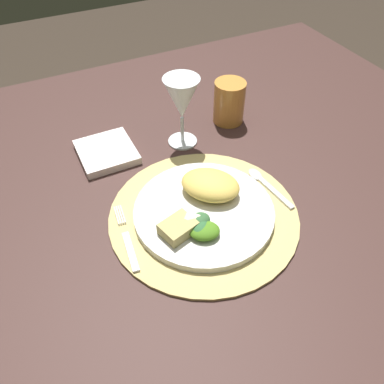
% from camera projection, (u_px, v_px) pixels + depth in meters
% --- Properties ---
extents(ground_plane, '(6.00, 6.00, 0.00)m').
position_uv_depth(ground_plane, '(203.00, 328.00, 1.35)').
color(ground_plane, '#352B21').
extents(dining_table, '(1.31, 1.09, 0.73)m').
position_uv_depth(dining_table, '(209.00, 208.00, 0.92)').
color(dining_table, '#3E2723').
rests_on(dining_table, ground).
extents(placemat, '(0.36, 0.36, 0.01)m').
position_uv_depth(placemat, '(204.00, 215.00, 0.73)').
color(placemat, tan).
rests_on(placemat, dining_table).
extents(dinner_plate, '(0.26, 0.26, 0.01)m').
position_uv_depth(dinner_plate, '(204.00, 212.00, 0.73)').
color(dinner_plate, silver).
rests_on(dinner_plate, placemat).
extents(pasta_serving, '(0.14, 0.14, 0.04)m').
position_uv_depth(pasta_serving, '(210.00, 185.00, 0.74)').
color(pasta_serving, '#E5C055').
rests_on(pasta_serving, dinner_plate).
extents(salad_greens, '(0.07, 0.08, 0.03)m').
position_uv_depth(salad_greens, '(201.00, 227.00, 0.68)').
color(salad_greens, '#2E6334').
rests_on(salad_greens, dinner_plate).
extents(bread_piece, '(0.07, 0.06, 0.02)m').
position_uv_depth(bread_piece, '(178.00, 228.00, 0.68)').
color(bread_piece, tan).
rests_on(bread_piece, dinner_plate).
extents(fork, '(0.03, 0.15, 0.00)m').
position_uv_depth(fork, '(127.00, 240.00, 0.69)').
color(fork, silver).
rests_on(fork, placemat).
extents(spoon, '(0.03, 0.13, 0.01)m').
position_uv_depth(spoon, '(264.00, 182.00, 0.79)').
color(spoon, silver).
rests_on(spoon, placemat).
extents(napkin, '(0.12, 0.12, 0.02)m').
position_uv_depth(napkin, '(107.00, 152.00, 0.86)').
color(napkin, white).
rests_on(napkin, dining_table).
extents(wine_glass, '(0.08, 0.08, 0.16)m').
position_uv_depth(wine_glass, '(182.00, 101.00, 0.82)').
color(wine_glass, silver).
rests_on(wine_glass, dining_table).
extents(amber_tumbler, '(0.07, 0.07, 0.10)m').
position_uv_depth(amber_tumbler, '(229.00, 102.00, 0.92)').
color(amber_tumbler, '#CE863B').
rests_on(amber_tumbler, dining_table).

